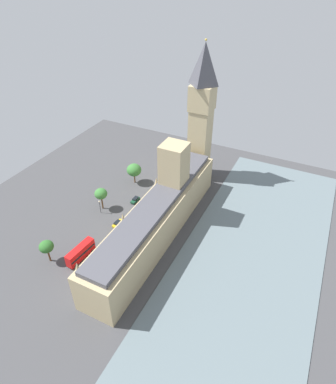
{
  "coord_description": "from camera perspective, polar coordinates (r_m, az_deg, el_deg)",
  "views": [
    {
      "loc": [
        -41.67,
        71.37,
        77.87
      ],
      "look_at": [
        1.0,
        -14.29,
        7.68
      ],
      "focal_mm": 30.76,
      "sensor_mm": 36.0,
      "label": 1
    }
  ],
  "objects": [
    {
      "name": "plane_tree_leading",
      "position": [
        106.83,
        -20.34,
        -8.9
      ],
      "size": [
        4.41,
        4.41,
        7.96
      ],
      "color": "brown",
      "rests_on": "ground"
    },
    {
      "name": "pedestrian_by_river_gate",
      "position": [
        131.86,
        -0.05,
        0.43
      ],
      "size": [
        0.44,
        0.55,
        1.52
      ],
      "rotation": [
        0.0,
        0.0,
        0.03
      ],
      "color": "black",
      "rests_on": "ground"
    },
    {
      "name": "double_decker_bus_kerbside",
      "position": [
        106.93,
        -14.94,
        -10.07
      ],
      "size": [
        3.44,
        10.68,
        4.75
      ],
      "rotation": [
        0.0,
        0.0,
        -0.09
      ],
      "color": "red",
      "rests_on": "ground"
    },
    {
      "name": "plane_tree_trailing",
      "position": [
        134.62,
        -5.9,
        3.81
      ],
      "size": [
        5.94,
        5.94,
        8.62
      ],
      "color": "brown",
      "rests_on": "ground"
    },
    {
      "name": "clock_tower",
      "position": [
        129.64,
        5.81,
        13.51
      ],
      "size": [
        8.69,
        8.69,
        54.38
      ],
      "color": "tan",
      "rests_on": "ground"
    },
    {
      "name": "parliament_building",
      "position": [
        108.63,
        -1.55,
        -3.8
      ],
      "size": [
        12.32,
        70.58,
        28.34
      ],
      "color": "tan",
      "rests_on": "ground"
    },
    {
      "name": "ground_plane",
      "position": [
        113.55,
        -2.79,
        -7.09
      ],
      "size": [
        140.58,
        140.58,
        0.0
      ],
      "primitive_type": "plane",
      "color": "#424244"
    },
    {
      "name": "street_lamp_midblock",
      "position": [
        121.51,
        -11.76,
        -2.11
      ],
      "size": [
        0.56,
        0.56,
        5.57
      ],
      "color": "black",
      "rests_on": "ground"
    },
    {
      "name": "car_yellow_cab_under_trees",
      "position": [
        116.99,
        -8.69,
        -5.4
      ],
      "size": [
        2.27,
        4.67,
        1.74
      ],
      "rotation": [
        0.0,
        0.0,
        3.05
      ],
      "color": "gold",
      "rests_on": "ground"
    },
    {
      "name": "plane_tree_opposite_hall",
      "position": [
        121.9,
        -11.56,
        -0.32
      ],
      "size": [
        4.66,
        4.66,
        8.74
      ],
      "color": "brown",
      "rests_on": "ground"
    },
    {
      "name": "river_thames",
      "position": [
        105.87,
        13.58,
        -12.38
      ],
      "size": [
        42.19,
        126.52,
        0.25
      ],
      "primitive_type": "cube",
      "color": "slate",
      "rests_on": "ground"
    },
    {
      "name": "car_dark_green_corner",
      "position": [
        126.79,
        -5.7,
        -1.34
      ],
      "size": [
        1.96,
        4.34,
        1.74
      ],
      "rotation": [
        0.0,
        0.0,
        -0.04
      ],
      "color": "#19472D",
      "rests_on": "ground"
    }
  ]
}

